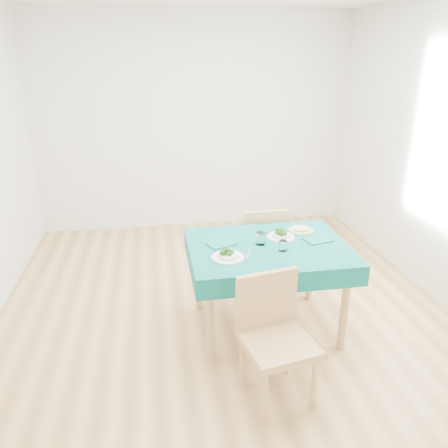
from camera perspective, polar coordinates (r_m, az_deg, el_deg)
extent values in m
cube|color=#9C7641|center=(4.04, 0.00, -11.45)|extent=(4.00, 4.50, 0.02)
cube|color=silver|center=(5.69, -3.82, 12.90)|extent=(4.00, 0.02, 2.70)
cube|color=silver|center=(1.48, 14.82, -13.19)|extent=(4.00, 0.02, 2.70)
cube|color=#085E58|center=(3.65, 5.57, -8.26)|extent=(1.25, 0.95, 0.76)
cube|color=tan|center=(2.88, 7.25, -13.42)|extent=(0.52, 0.55, 1.09)
cube|color=tan|center=(4.25, 4.74, -1.59)|extent=(0.44, 0.47, 1.05)
cube|color=silver|center=(3.29, -0.51, -4.20)|extent=(0.07, 0.18, 0.00)
cube|color=silver|center=(3.31, 3.19, -4.00)|extent=(0.08, 0.18, 0.00)
cube|color=silver|center=(3.65, 6.58, -1.65)|extent=(0.09, 0.18, 0.00)
cube|color=silver|center=(3.67, 12.16, -1.87)|extent=(0.02, 0.19, 0.00)
cube|color=#0C6861|center=(3.48, -0.36, -2.61)|extent=(0.25, 0.21, 0.01)
cube|color=#0C6861|center=(3.64, 12.20, -2.02)|extent=(0.24, 0.20, 0.01)
cylinder|color=white|center=(3.48, 4.80, -1.90)|extent=(0.08, 0.08, 0.10)
cylinder|color=white|center=(3.39, 7.69, -2.83)|extent=(0.06, 0.06, 0.08)
cylinder|color=#ABC25E|center=(3.81, 10.00, -0.78)|extent=(0.21, 0.21, 0.01)
cube|color=beige|center=(3.80, 10.01, -0.59)|extent=(0.13, 0.13, 0.02)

